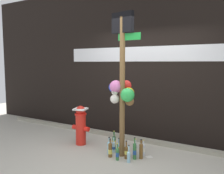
{
  "coord_description": "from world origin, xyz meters",
  "views": [
    {
      "loc": [
        1.96,
        -3.43,
        1.72
      ],
      "look_at": [
        -0.2,
        0.29,
        1.27
      ],
      "focal_mm": 37.75,
      "sensor_mm": 36.0,
      "label": 1
    }
  ],
  "objects_px": {
    "bottle_6": "(126,152)",
    "bottle_11": "(135,149)",
    "fire_hydrant": "(81,124)",
    "bottle_9": "(129,156)",
    "bottle_4": "(110,150)",
    "bottle_7": "(117,154)",
    "bottle_1": "(143,149)",
    "bottle_0": "(141,150)",
    "bottle_2": "(109,147)",
    "memorial_post": "(123,82)",
    "bottle_3": "(119,148)",
    "bottle_8": "(114,146)",
    "bottle_5": "(114,142)",
    "bottle_10": "(135,151)"
  },
  "relations": [
    {
      "from": "bottle_5",
      "to": "bottle_9",
      "type": "relative_size",
      "value": 1.2
    },
    {
      "from": "bottle_0",
      "to": "bottle_5",
      "type": "xyz_separation_m",
      "value": [
        -0.66,
        0.17,
        -0.01
      ]
    },
    {
      "from": "memorial_post",
      "to": "bottle_8",
      "type": "height_order",
      "value": "memorial_post"
    },
    {
      "from": "fire_hydrant",
      "to": "bottle_8",
      "type": "xyz_separation_m",
      "value": [
        0.81,
        -0.03,
        -0.32
      ]
    },
    {
      "from": "memorial_post",
      "to": "bottle_4",
      "type": "distance_m",
      "value": 1.26
    },
    {
      "from": "bottle_4",
      "to": "bottle_8",
      "type": "bearing_deg",
      "value": 105.07
    },
    {
      "from": "bottle_4",
      "to": "bottle_11",
      "type": "xyz_separation_m",
      "value": [
        0.39,
        0.25,
        0.0
      ]
    },
    {
      "from": "bottle_1",
      "to": "bottle_4",
      "type": "relative_size",
      "value": 0.88
    },
    {
      "from": "bottle_1",
      "to": "bottle_4",
      "type": "xyz_separation_m",
      "value": [
        -0.5,
        -0.36,
        0.01
      ]
    },
    {
      "from": "memorial_post",
      "to": "bottle_9",
      "type": "distance_m",
      "value": 1.29
    },
    {
      "from": "bottle_5",
      "to": "bottle_3",
      "type": "bearing_deg",
      "value": -40.18
    },
    {
      "from": "memorial_post",
      "to": "fire_hydrant",
      "type": "relative_size",
      "value": 3.15
    },
    {
      "from": "fire_hydrant",
      "to": "bottle_9",
      "type": "bearing_deg",
      "value": -13.86
    },
    {
      "from": "bottle_0",
      "to": "bottle_7",
      "type": "bearing_deg",
      "value": -140.82
    },
    {
      "from": "bottle_3",
      "to": "bottle_10",
      "type": "distance_m",
      "value": 0.38
    },
    {
      "from": "bottle_1",
      "to": "bottle_11",
      "type": "bearing_deg",
      "value": -134.65
    },
    {
      "from": "bottle_0",
      "to": "bottle_10",
      "type": "distance_m",
      "value": 0.12
    },
    {
      "from": "bottle_2",
      "to": "bottle_8",
      "type": "xyz_separation_m",
      "value": [
        0.02,
        0.14,
        -0.02
      ]
    },
    {
      "from": "bottle_1",
      "to": "bottle_7",
      "type": "distance_m",
      "value": 0.53
    },
    {
      "from": "bottle_10",
      "to": "bottle_11",
      "type": "xyz_separation_m",
      "value": [
        -0.04,
        0.12,
        -0.02
      ]
    },
    {
      "from": "bottle_2",
      "to": "bottle_4",
      "type": "xyz_separation_m",
      "value": [
        0.08,
        -0.1,
        -0.0
      ]
    },
    {
      "from": "bottle_8",
      "to": "bottle_4",
      "type": "bearing_deg",
      "value": -74.93
    },
    {
      "from": "bottle_2",
      "to": "bottle_11",
      "type": "xyz_separation_m",
      "value": [
        0.47,
        0.14,
        0.0
      ]
    },
    {
      "from": "fire_hydrant",
      "to": "bottle_2",
      "type": "xyz_separation_m",
      "value": [
        0.8,
        -0.17,
        -0.3
      ]
    },
    {
      "from": "memorial_post",
      "to": "bottle_6",
      "type": "xyz_separation_m",
      "value": [
        0.13,
        -0.09,
        -1.24
      ]
    },
    {
      "from": "memorial_post",
      "to": "bottle_3",
      "type": "relative_size",
      "value": 8.51
    },
    {
      "from": "fire_hydrant",
      "to": "bottle_6",
      "type": "relative_size",
      "value": 2.48
    },
    {
      "from": "bottle_11",
      "to": "fire_hydrant",
      "type": "bearing_deg",
      "value": 178.8
    },
    {
      "from": "bottle_8",
      "to": "bottle_7",
      "type": "bearing_deg",
      "value": -50.77
    },
    {
      "from": "bottle_4",
      "to": "bottle_3",
      "type": "bearing_deg",
      "value": 74.52
    },
    {
      "from": "bottle_9",
      "to": "bottle_11",
      "type": "distance_m",
      "value": 0.29
    },
    {
      "from": "bottle_7",
      "to": "bottle_6",
      "type": "bearing_deg",
      "value": 51.17
    },
    {
      "from": "fire_hydrant",
      "to": "bottle_11",
      "type": "xyz_separation_m",
      "value": [
        1.27,
        -0.03,
        -0.29
      ]
    },
    {
      "from": "bottle_4",
      "to": "bottle_7",
      "type": "height_order",
      "value": "bottle_4"
    },
    {
      "from": "bottle_0",
      "to": "bottle_2",
      "type": "xyz_separation_m",
      "value": [
        -0.6,
        -0.11,
        -0.02
      ]
    },
    {
      "from": "fire_hydrant",
      "to": "bottle_7",
      "type": "bearing_deg",
      "value": -17.34
    },
    {
      "from": "bottle_11",
      "to": "bottle_2",
      "type": "bearing_deg",
      "value": -163.12
    },
    {
      "from": "bottle_2",
      "to": "bottle_6",
      "type": "distance_m",
      "value": 0.37
    },
    {
      "from": "bottle_0",
      "to": "bottle_2",
      "type": "relative_size",
      "value": 1.08
    },
    {
      "from": "bottle_4",
      "to": "bottle_5",
      "type": "relative_size",
      "value": 0.93
    },
    {
      "from": "bottle_2",
      "to": "bottle_5",
      "type": "height_order",
      "value": "bottle_5"
    },
    {
      "from": "fire_hydrant",
      "to": "bottle_2",
      "type": "relative_size",
      "value": 2.5
    },
    {
      "from": "bottle_6",
      "to": "bottle_11",
      "type": "bearing_deg",
      "value": 60.16
    },
    {
      "from": "bottle_0",
      "to": "bottle_5",
      "type": "height_order",
      "value": "bottle_5"
    },
    {
      "from": "bottle_6",
      "to": "bottle_11",
      "type": "relative_size",
      "value": 0.99
    },
    {
      "from": "bottle_10",
      "to": "bottle_7",
      "type": "bearing_deg",
      "value": -142.27
    },
    {
      "from": "bottle_0",
      "to": "bottle_11",
      "type": "relative_size",
      "value": 1.06
    },
    {
      "from": "bottle_2",
      "to": "bottle_3",
      "type": "bearing_deg",
      "value": 38.07
    },
    {
      "from": "memorial_post",
      "to": "bottle_8",
      "type": "xyz_separation_m",
      "value": [
        -0.23,
        0.08,
        -1.26
      ]
    },
    {
      "from": "bottle_6",
      "to": "bottle_7",
      "type": "bearing_deg",
      "value": -128.83
    }
  ]
}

